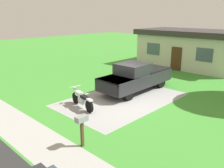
# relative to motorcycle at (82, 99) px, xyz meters

# --- Properties ---
(ground_plane) EXTENTS (80.00, 80.00, 0.00)m
(ground_plane) POSITION_rel_motorcycle_xyz_m (0.71, 2.50, -0.47)
(ground_plane) COLOR green
(driveway_pad) EXTENTS (4.79, 7.56, 0.01)m
(driveway_pad) POSITION_rel_motorcycle_xyz_m (0.71, 2.50, -0.47)
(driveway_pad) COLOR #A2A2A2
(driveway_pad) RESTS_ON ground
(sidewalk_strip) EXTENTS (36.00, 1.80, 0.01)m
(sidewalk_strip) POSITION_rel_motorcycle_xyz_m (0.71, -3.50, -0.47)
(sidewalk_strip) COLOR #AAAAA6
(sidewalk_strip) RESTS_ON ground
(motorcycle) EXTENTS (2.19, 0.79, 1.09)m
(motorcycle) POSITION_rel_motorcycle_xyz_m (0.00, 0.00, 0.00)
(motorcycle) COLOR black
(motorcycle) RESTS_ON ground
(pickup_truck) EXTENTS (2.05, 5.65, 1.90)m
(pickup_truck) POSITION_rel_motorcycle_xyz_m (0.21, 4.49, 0.48)
(pickup_truck) COLOR black
(pickup_truck) RESTS_ON ground
(mailbox) EXTENTS (0.26, 0.48, 1.26)m
(mailbox) POSITION_rel_motorcycle_xyz_m (3.08, -2.49, 0.51)
(mailbox) COLOR #4C3823
(mailbox) RESTS_ON ground
(neighbor_house) EXTENTS (9.60, 5.60, 3.50)m
(neighbor_house) POSITION_rel_motorcycle_xyz_m (-0.92, 14.17, 1.32)
(neighbor_house) COLOR beige
(neighbor_house) RESTS_ON ground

